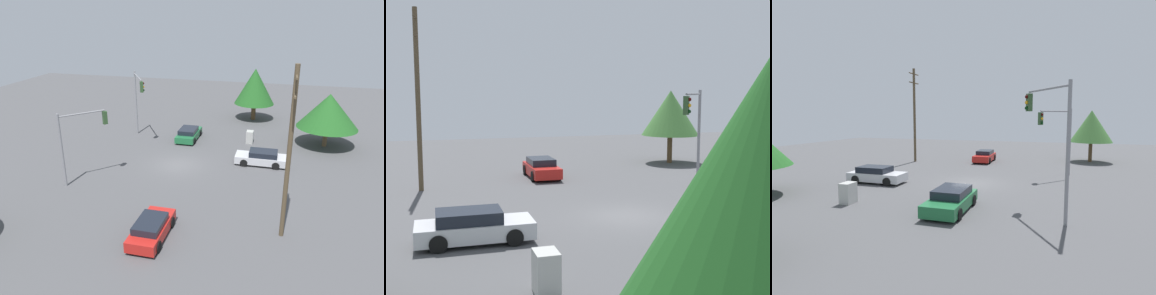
# 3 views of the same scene
# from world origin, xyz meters

# --- Properties ---
(ground_plane) EXTENTS (80.00, 80.00, 0.00)m
(ground_plane) POSITION_xyz_m (0.00, 0.00, 0.00)
(ground_plane) COLOR #4C4C4F
(sedan_green) EXTENTS (4.37, 2.05, 1.27)m
(sedan_green) POSITION_xyz_m (6.91, 0.82, 0.62)
(sedan_green) COLOR #1E6638
(sedan_green) RESTS_ON ground_plane
(sedan_silver) EXTENTS (1.97, 4.50, 1.30)m
(sedan_silver) POSITION_xyz_m (2.00, -7.22, 0.64)
(sedan_silver) COLOR silver
(sedan_silver) RESTS_ON ground_plane
(sedan_red) EXTENTS (4.38, 1.95, 1.32)m
(sedan_red) POSITION_xyz_m (-11.20, -1.56, 0.65)
(sedan_red) COLOR red
(sedan_red) RESTS_ON ground_plane
(traffic_signal_main) EXTENTS (2.99, 2.78, 5.94)m
(traffic_signal_main) POSITION_xyz_m (-5.04, 6.46, 4.08)
(traffic_signal_main) COLOR gray
(traffic_signal_main) RESTS_ON ground_plane
(utility_pole_tall) EXTENTS (2.20, 0.28, 10.62)m
(utility_pole_tall) POSITION_xyz_m (-8.99, -9.35, 5.61)
(utility_pole_tall) COLOR brown
(utility_pole_tall) RESTS_ON ground_plane
(electrical_cabinet) EXTENTS (0.89, 0.69, 1.27)m
(electrical_cabinet) POSITION_xyz_m (7.44, -5.62, 0.64)
(electrical_cabinet) COLOR #B2B2AD
(electrical_cabinet) RESTS_ON ground_plane
(tree_far) EXTENTS (4.67, 4.67, 5.93)m
(tree_far) POSITION_xyz_m (-14.95, 10.10, 4.09)
(tree_far) COLOR brown
(tree_far) RESTS_ON ground_plane
(tree_behind) EXTENTS (4.86, 4.86, 6.35)m
(tree_behind) POSITION_xyz_m (16.20, -5.13, 4.17)
(tree_behind) COLOR brown
(tree_behind) RESTS_ON ground_plane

